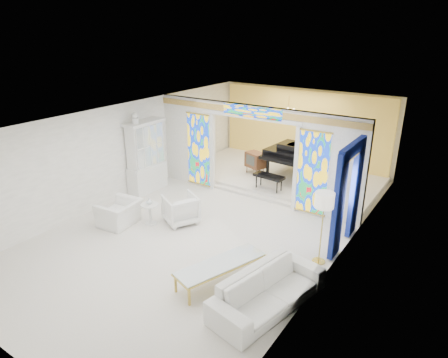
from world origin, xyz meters
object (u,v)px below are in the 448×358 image
Objects in this scene: sofa at (268,290)px; tv_console at (255,160)px; china_cabinet at (146,157)px; armchair_left at (119,213)px; armchair_right at (181,209)px; grand_piano at (300,153)px; coffee_table at (221,265)px.

sofa is 7.13m from tv_console.
china_cabinet reaches higher than armchair_left.
china_cabinet reaches higher than armchair_right.
grand_piano is (1.40, 4.93, 0.62)m from armchair_right.
armchair_right reaches higher than armchair_left.
armchair_right is at bearing -101.52° from grand_piano.
china_cabinet reaches higher than coffee_table.
sofa is at bearing 92.38° from armchair_right.
armchair_right is 4.19m from sofa.
armchair_left is 0.41× the size of sofa.
china_cabinet is 3.89m from tv_console.
sofa is at bearing -66.51° from grand_piano.
china_cabinet is 2.80m from armchair_right.
grand_piano reaches higher than armchair_left.
sofa is 3.24× the size of tv_console.
tv_console is (1.32, 5.26, 0.35)m from armchair_left.
tv_console is at bearing -151.37° from armchair_right.
coffee_table is (3.85, -0.64, 0.08)m from armchair_left.
coffee_table is (-1.24, 0.15, 0.05)m from sofa.
coffee_table is 0.69× the size of grand_piano.
coffee_table is 6.42m from tv_console.
grand_piano reaches higher than coffee_table.
sofa reaches higher than armchair_left.
sofa is 1.25m from coffee_table.
sofa is at bearing -26.24° from china_cabinet.
tv_console is (-1.40, -0.73, -0.33)m from grand_piano.
armchair_right reaches higher than sofa.
armchair_left is 5.14m from sofa.
tv_console is (-0.00, 4.20, 0.29)m from armchair_right.
grand_piano is (2.73, 5.99, 0.68)m from armchair_left.
armchair_right is at bearing -26.27° from china_cabinet.
grand_piano is at bearing 30.99° from sofa.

